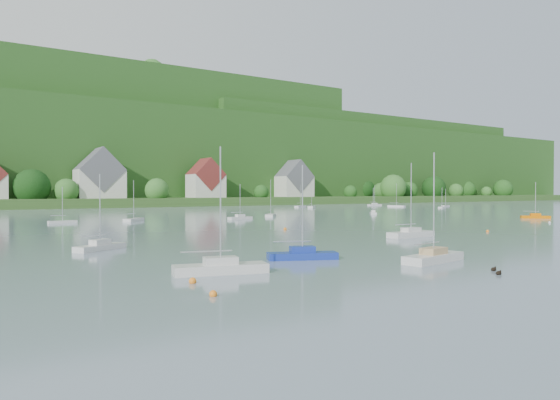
% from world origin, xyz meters
% --- Properties ---
extents(far_shore_strip, '(600.00, 60.00, 3.00)m').
position_xyz_m(far_shore_strip, '(0.00, 200.00, 1.50)').
color(far_shore_strip, '#2E4F1D').
rests_on(far_shore_strip, ground).
extents(forested_ridge, '(620.00, 181.22, 69.89)m').
position_xyz_m(forested_ridge, '(0.39, 268.57, 22.89)').
color(forested_ridge, '#184014').
rests_on(forested_ridge, ground).
extents(village_building_2, '(16.00, 11.44, 18.00)m').
position_xyz_m(village_building_2, '(5.00, 188.00, 10.27)').
color(village_building_2, beige).
rests_on(village_building_2, far_shore_strip).
extents(village_building_3, '(13.00, 10.40, 15.50)m').
position_xyz_m(village_building_3, '(45.00, 186.00, 9.43)').
color(village_building_3, beige).
rests_on(village_building_3, far_shore_strip).
extents(village_building_4, '(15.00, 10.40, 16.50)m').
position_xyz_m(village_building_4, '(90.00, 190.00, 9.59)').
color(village_building_4, beige).
rests_on(village_building_4, far_shore_strip).
extents(near_sailboat_0, '(6.57, 3.28, 8.55)m').
position_xyz_m(near_sailboat_0, '(-25.39, 31.39, 0.45)').
color(near_sailboat_0, silver).
rests_on(near_sailboat_0, ground).
extents(near_sailboat_1, '(5.85, 3.67, 7.67)m').
position_xyz_m(near_sailboat_1, '(-16.55, 34.32, 0.42)').
color(near_sailboat_1, navy).
rests_on(near_sailboat_1, ground).
extents(near_sailboat_2, '(6.56, 2.90, 8.56)m').
position_xyz_m(near_sailboat_2, '(-8.91, 27.39, 0.45)').
color(near_sailboat_2, silver).
rests_on(near_sailboat_2, ground).
extents(near_sailboat_3, '(6.71, 2.16, 8.95)m').
position_xyz_m(near_sailboat_3, '(6.28, 43.76, 0.46)').
color(near_sailboat_3, silver).
rests_on(near_sailboat_3, ground).
extents(near_sailboat_5, '(4.91, 4.98, 7.37)m').
position_xyz_m(near_sailboat_5, '(59.79, 59.80, 0.42)').
color(near_sailboat_5, '#DC6902').
rests_on(near_sailboat_5, ground).
extents(near_sailboat_6, '(5.31, 3.98, 7.15)m').
position_xyz_m(near_sailboat_6, '(-28.74, 49.89, 0.41)').
color(near_sailboat_6, silver).
rests_on(near_sailboat_6, ground).
extents(mooring_buoy_0, '(0.43, 0.43, 0.43)m').
position_xyz_m(mooring_buoy_0, '(-29.08, 24.84, 0.00)').
color(mooring_buoy_0, orange).
rests_on(mooring_buoy_0, ground).
extents(mooring_buoy_2, '(0.39, 0.39, 0.39)m').
position_xyz_m(mooring_buoy_2, '(20.80, 43.44, 0.00)').
color(mooring_buoy_2, orange).
rests_on(mooring_buoy_2, ground).
extents(mooring_buoy_3, '(0.48, 0.48, 0.48)m').
position_xyz_m(mooring_buoy_3, '(-0.32, 61.34, 0.00)').
color(mooring_buoy_3, orange).
rests_on(mooring_buoy_3, ground).
extents(mooring_buoy_4, '(0.40, 0.40, 0.40)m').
position_xyz_m(mooring_buoy_4, '(46.71, 49.49, 0.00)').
color(mooring_buoy_4, white).
rests_on(mooring_buoy_4, ground).
extents(mooring_buoy_5, '(0.47, 0.47, 0.47)m').
position_xyz_m(mooring_buoy_5, '(-28.43, 29.03, 0.00)').
color(mooring_buoy_5, orange).
rests_on(mooring_buoy_5, ground).
extents(duck_pair, '(1.69, 1.50, 0.34)m').
position_xyz_m(duck_pair, '(-9.54, 21.49, 0.11)').
color(duck_pair, black).
rests_on(duck_pair, ground).
extents(far_sailboat_cluster, '(198.10, 57.16, 8.71)m').
position_xyz_m(far_sailboat_cluster, '(10.85, 118.55, 0.37)').
color(far_sailboat_cluster, silver).
rests_on(far_sailboat_cluster, ground).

